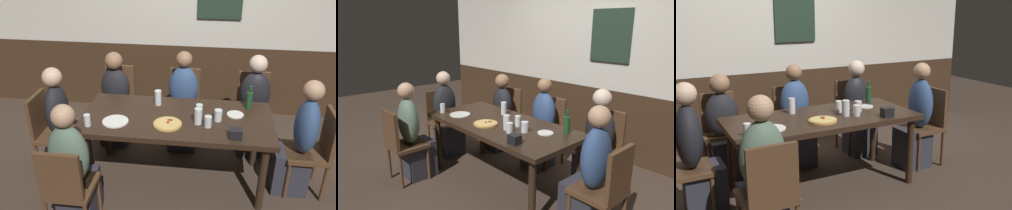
# 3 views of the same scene
# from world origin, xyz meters

# --- Properties ---
(ground_plane) EXTENTS (12.00, 12.00, 0.00)m
(ground_plane) POSITION_xyz_m (0.00, 0.00, 0.00)
(ground_plane) COLOR #423328
(wall_back) EXTENTS (6.40, 0.13, 2.60)m
(wall_back) POSITION_xyz_m (0.00, 1.65, 1.30)
(wall_back) COLOR #3D2819
(wall_back) RESTS_ON ground_plane
(dining_table) EXTENTS (1.84, 0.86, 0.74)m
(dining_table) POSITION_xyz_m (0.00, 0.00, 0.66)
(dining_table) COLOR black
(dining_table) RESTS_ON ground_plane
(chair_left_near) EXTENTS (0.40, 0.40, 0.88)m
(chair_left_near) POSITION_xyz_m (-0.81, -0.85, 0.50)
(chair_left_near) COLOR #513521
(chair_left_near) RESTS_ON ground_plane
(chair_mid_far) EXTENTS (0.40, 0.40, 0.88)m
(chair_mid_far) POSITION_xyz_m (0.00, 0.85, 0.50)
(chair_mid_far) COLOR #513521
(chair_mid_far) RESTS_ON ground_plane
(chair_head_west) EXTENTS (0.40, 0.40, 0.88)m
(chair_head_west) POSITION_xyz_m (-1.34, 0.00, 0.50)
(chair_head_west) COLOR #513521
(chair_head_west) RESTS_ON ground_plane
(chair_right_far) EXTENTS (0.40, 0.40, 0.88)m
(chair_right_far) POSITION_xyz_m (0.81, 0.85, 0.50)
(chair_right_far) COLOR #513521
(chair_right_far) RESTS_ON ground_plane
(chair_left_far) EXTENTS (0.40, 0.40, 0.88)m
(chair_left_far) POSITION_xyz_m (-0.81, 0.85, 0.50)
(chair_left_far) COLOR #513521
(chair_left_far) RESTS_ON ground_plane
(chair_head_east) EXTENTS (0.40, 0.40, 0.88)m
(chair_head_east) POSITION_xyz_m (1.34, 0.00, 0.50)
(chair_head_east) COLOR #513521
(chair_head_east) RESTS_ON ground_plane
(person_left_near) EXTENTS (0.34, 0.37, 1.18)m
(person_left_near) POSITION_xyz_m (-0.81, -0.68, 0.50)
(person_left_near) COLOR #2D2D38
(person_left_near) RESTS_ON ground_plane
(person_mid_far) EXTENTS (0.34, 0.37, 1.16)m
(person_mid_far) POSITION_xyz_m (-0.00, 0.68, 0.49)
(person_mid_far) COLOR #2D2D38
(person_mid_far) RESTS_ON ground_plane
(person_head_west) EXTENTS (0.37, 0.34, 1.19)m
(person_head_west) POSITION_xyz_m (-1.18, 0.00, 0.50)
(person_head_west) COLOR #2D2D38
(person_head_west) RESTS_ON ground_plane
(person_right_far) EXTENTS (0.34, 0.37, 1.16)m
(person_right_far) POSITION_xyz_m (0.81, 0.68, 0.49)
(person_right_far) COLOR #2D2D38
(person_right_far) RESTS_ON ground_plane
(person_left_far) EXTENTS (0.34, 0.37, 1.12)m
(person_left_far) POSITION_xyz_m (-0.81, 0.68, 0.47)
(person_left_far) COLOR #2D2D38
(person_left_far) RESTS_ON ground_plane
(person_head_east) EXTENTS (0.37, 0.34, 1.19)m
(person_head_east) POSITION_xyz_m (1.18, 0.00, 0.50)
(person_head_east) COLOR #2D2D38
(person_head_east) RESTS_ON ground_plane
(pizza) EXTENTS (0.27, 0.27, 0.03)m
(pizza) POSITION_xyz_m (-0.07, -0.17, 0.75)
(pizza) COLOR tan
(pizza) RESTS_ON dining_table
(highball_clear) EXTENTS (0.07, 0.07, 0.16)m
(highball_clear) POSITION_xyz_m (0.21, -0.11, 0.81)
(highball_clear) COLOR silver
(highball_clear) RESTS_ON dining_table
(pint_glass_amber) EXTENTS (0.06, 0.06, 0.11)m
(pint_glass_amber) POSITION_xyz_m (-0.80, -0.28, 0.79)
(pint_glass_amber) COLOR silver
(pint_glass_amber) RESTS_ON dining_table
(tumbler_water) EXTENTS (0.07, 0.07, 0.12)m
(tumbler_water) POSITION_xyz_m (0.21, 0.05, 0.79)
(tumbler_water) COLOR silver
(tumbler_water) RESTS_ON dining_table
(beer_glass_tall) EXTENTS (0.07, 0.07, 0.11)m
(beer_glass_tall) POSITION_xyz_m (0.30, -0.15, 0.79)
(beer_glass_tall) COLOR silver
(beer_glass_tall) RESTS_ON dining_table
(pint_glass_stout) EXTENTS (0.07, 0.07, 0.16)m
(pint_glass_stout) POSITION_xyz_m (-0.22, 0.24, 0.81)
(pint_glass_stout) COLOR silver
(pint_glass_stout) RESTS_ON dining_table
(pint_glass_pale) EXTENTS (0.07, 0.07, 0.11)m
(pint_glass_pale) POSITION_xyz_m (0.40, -0.02, 0.79)
(pint_glass_pale) COLOR silver
(pint_glass_pale) RESTS_ON dining_table
(beer_bottle_green) EXTENTS (0.06, 0.06, 0.25)m
(beer_bottle_green) POSITION_xyz_m (0.70, 0.27, 0.84)
(beer_bottle_green) COLOR #194723
(beer_bottle_green) RESTS_ON dining_table
(plate_white_large) EXTENTS (0.25, 0.25, 0.01)m
(plate_white_large) POSITION_xyz_m (-0.57, -0.18, 0.75)
(plate_white_large) COLOR white
(plate_white_large) RESTS_ON dining_table
(plate_white_small) EXTENTS (0.16, 0.16, 0.01)m
(plate_white_small) POSITION_xyz_m (0.56, 0.11, 0.75)
(plate_white_small) COLOR white
(plate_white_small) RESTS_ON dining_table
(condiment_caddy) EXTENTS (0.11, 0.09, 0.09)m
(condiment_caddy) POSITION_xyz_m (0.55, -0.32, 0.79)
(condiment_caddy) COLOR black
(condiment_caddy) RESTS_ON dining_table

